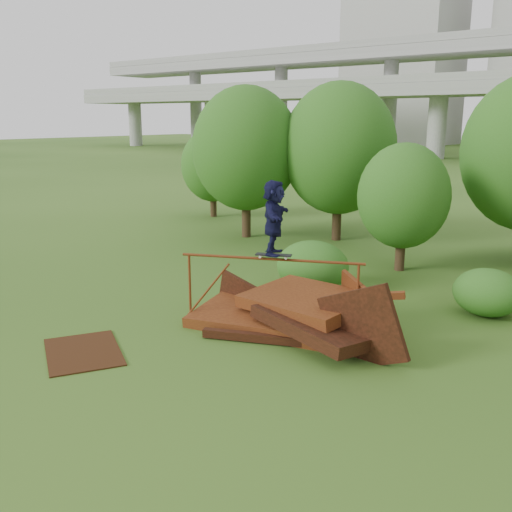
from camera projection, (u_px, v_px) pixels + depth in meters
The scene contains 13 objects.
ground at pixel (228, 353), 12.04m from camera, with size 240.00×240.00×0.00m, color #2D5116.
scrap_pile at pixel (295, 314), 13.22m from camera, with size 5.79×3.23×2.10m.
grind_rail at pixel (271, 273), 13.28m from camera, with size 3.96×1.85×1.68m.
skateboard at pixel (274, 255), 13.16m from camera, with size 0.85×0.55×0.09m.
skater at pixel (274, 218), 12.96m from camera, with size 1.59×0.51×1.72m, color #121337.
flat_plate at pixel (83, 352), 12.04m from camera, with size 2.07×1.48×0.03m, color #341B0B.
tree_0 at pixel (246, 149), 22.93m from camera, with size 4.34×4.34×6.12m.
tree_1 at pixel (339, 149), 22.32m from camera, with size 4.48×4.48×6.23m.
tree_2 at pixel (404, 196), 18.00m from camera, with size 2.91×2.91×4.10m.
tree_6 at pixel (213, 165), 28.05m from camera, with size 3.11×3.11×4.35m.
shrub_left at pixel (313, 266), 16.20m from camera, with size 2.10×1.93×1.45m, color #2C5617.
shrub_right at pixel (487, 292), 14.19m from camera, with size 1.69×1.55×1.19m, color #2C5617.
building_left at pixel (405, 46), 103.63m from camera, with size 18.00×16.00×35.00m, color #9E9E99.
Camera 1 is at (7.29, -8.55, 4.83)m, focal length 40.00 mm.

